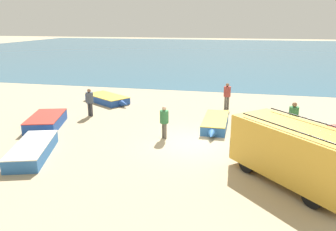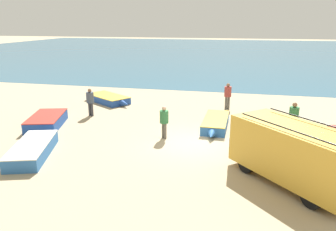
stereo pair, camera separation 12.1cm
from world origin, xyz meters
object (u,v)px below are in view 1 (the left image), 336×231
(parked_van, at_px, (295,152))
(fisherman_1, at_px, (90,100))
(fishing_rowboat_2, at_px, (215,123))
(fishing_rowboat_1, at_px, (108,99))
(fisherman_3, at_px, (227,94))
(fishing_rowboat_0, at_px, (34,149))
(fisherman_0, at_px, (293,116))
(fisherman_2, at_px, (164,119))
(fishing_rowboat_3, at_px, (47,121))

(parked_van, bearing_deg, fisherman_1, 16.75)
(fisherman_1, bearing_deg, fishing_rowboat_2, 94.76)
(fishing_rowboat_1, distance_m, fisherman_1, 3.67)
(fisherman_1, relative_size, fisherman_3, 0.99)
(fishing_rowboat_0, height_order, fisherman_0, fisherman_0)
(fisherman_3, bearing_deg, fishing_rowboat_2, 153.31)
(fisherman_3, bearing_deg, fisherman_2, 135.76)
(fishing_rowboat_0, distance_m, fishing_rowboat_3, 4.25)
(fishing_rowboat_2, relative_size, fisherman_3, 2.41)
(parked_van, relative_size, fisherman_0, 2.67)
(fisherman_2, bearing_deg, fisherman_1, 105.75)
(parked_van, relative_size, fishing_rowboat_3, 1.22)
(fishing_rowboat_2, bearing_deg, fisherman_1, -94.07)
(parked_van, bearing_deg, fishing_rowboat_3, 29.12)
(fishing_rowboat_3, bearing_deg, fisherman_2, -110.92)
(fisherman_1, xyz_separation_m, fisherman_3, (8.15, 3.60, 0.01))
(fishing_rowboat_2, bearing_deg, fishing_rowboat_0, -52.53)
(fishing_rowboat_1, relative_size, fisherman_0, 2.23)
(fisherman_0, bearing_deg, fisherman_3, 9.34)
(fisherman_0, bearing_deg, fishing_rowboat_3, 68.31)
(fishing_rowboat_2, relative_size, fisherman_0, 2.34)
(fishing_rowboat_0, distance_m, fisherman_3, 12.63)
(fisherman_0, bearing_deg, fishing_rowboat_1, 41.51)
(fishing_rowboat_3, bearing_deg, fisherman_1, -49.21)
(fisherman_1, bearing_deg, fishing_rowboat_1, -165.25)
(fisherman_3, bearing_deg, fishing_rowboat_0, 120.19)
(fishing_rowboat_1, distance_m, fishing_rowboat_3, 6.06)
(fisherman_1, bearing_deg, fishing_rowboat_3, -23.07)
(fishing_rowboat_0, relative_size, fisherman_1, 2.57)
(parked_van, distance_m, fishing_rowboat_2, 6.69)
(parked_van, distance_m, fisherman_2, 6.63)
(fisherman_0, xyz_separation_m, fisherman_1, (-11.66, 1.24, -0.04))
(fishing_rowboat_1, relative_size, fishing_rowboat_2, 0.96)
(fishing_rowboat_0, bearing_deg, fisherman_0, -84.58)
(fisherman_3, bearing_deg, fishing_rowboat_3, 100.66)
(fishing_rowboat_0, distance_m, fishing_rowboat_2, 9.33)
(fishing_rowboat_0, relative_size, fishing_rowboat_1, 1.11)
(fisherman_1, bearing_deg, fisherman_3, 123.35)
(fishing_rowboat_0, relative_size, fisherman_2, 2.69)
(fishing_rowboat_1, bearing_deg, fishing_rowboat_2, 5.55)
(fishing_rowboat_0, bearing_deg, fisherman_1, -15.84)
(fishing_rowboat_1, distance_m, fisherman_0, 12.94)
(fisherman_0, height_order, fisherman_3, fisherman_0)
(parked_van, height_order, fisherman_1, parked_van)
(fisherman_2, bearing_deg, fisherman_3, 20.86)
(fishing_rowboat_2, bearing_deg, parked_van, 30.10)
(fishing_rowboat_0, distance_m, fisherman_2, 6.15)
(fishing_rowboat_1, xyz_separation_m, fisherman_3, (8.48, 0.02, 0.79))
(parked_van, relative_size, fishing_rowboat_0, 1.08)
(parked_van, bearing_deg, fishing_rowboat_1, 5.59)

